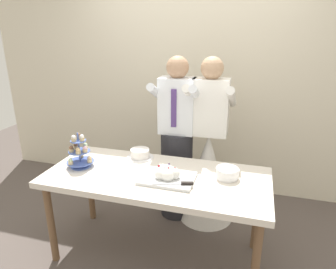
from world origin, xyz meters
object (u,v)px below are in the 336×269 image
Objects in this scene: plate_stack at (227,173)px; person_bride at (208,166)px; dessert_table at (156,183)px; cupcake_stand at (80,153)px; round_cake at (140,154)px; main_cake_tray at (167,175)px; person_groom at (177,149)px.

person_bride reaches higher than plate_stack.
dessert_table is 5.90× the size of cupcake_stand.
plate_stack is (0.56, 0.10, 0.12)m from dessert_table.
plate_stack reaches higher than round_cake.
dessert_table is 9.81× the size of plate_stack.
dessert_table is 0.58m from plate_stack.
cupcake_stand is at bearing -177.30° from dessert_table.
cupcake_stand is 0.18× the size of person_bride.
main_cake_tray is at bearing -105.46° from person_bride.
person_bride is at bearing 36.03° from cupcake_stand.
main_cake_tray is 1.80× the size of round_cake.
person_groom is (-0.11, 0.71, -0.07)m from main_cake_tray.
main_cake_tray is 0.26× the size of person_groom.
person_bride is at bearing 65.30° from dessert_table.
plate_stack is 0.79m from person_groom.
round_cake is at bearing 136.71° from main_cake_tray.
round_cake is at bearing 36.45° from cupcake_stand.
round_cake is (-0.25, 0.28, 0.11)m from dessert_table.
main_cake_tray is (0.78, -0.03, -0.08)m from cupcake_stand.
person_bride reaches higher than main_cake_tray.
round_cake is at bearing 167.51° from plate_stack.
cupcake_stand is at bearing -173.79° from plate_stack.
cupcake_stand reaches higher than plate_stack.
main_cake_tray is 0.26× the size of person_bride.
cupcake_stand is 1.26m from person_bride.
dessert_table is 1.08× the size of person_groom.
plate_stack is (1.23, 0.13, -0.08)m from cupcake_stand.
person_bride reaches higher than round_cake.
plate_stack reaches higher than dessert_table.
main_cake_tray reaches higher than plate_stack.
round_cake reaches higher than dessert_table.
person_bride is (-0.24, 0.58, -0.24)m from plate_stack.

